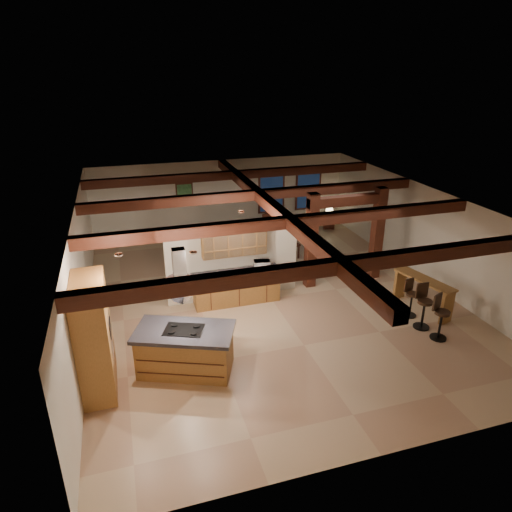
{
  "coord_description": "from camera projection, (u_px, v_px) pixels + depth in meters",
  "views": [
    {
      "loc": [
        -3.82,
        -11.04,
        6.27
      ],
      "look_at": [
        -0.31,
        0.5,
        1.18
      ],
      "focal_mm": 32.0,
      "sensor_mm": 36.0,
      "label": 1
    }
  ],
  "objects": [
    {
      "name": "back_counter",
      "position": [
        236.0,
        287.0,
        12.84
      ],
      "size": [
        2.5,
        0.66,
        0.94
      ],
      "color": "#A06933",
      "rests_on": "ground"
    },
    {
      "name": "bar_stool_a",
      "position": [
        423.0,
        306.0,
        11.57
      ],
      "size": [
        0.41,
        0.41,
        1.19
      ],
      "color": "black",
      "rests_on": "ground"
    },
    {
      "name": "kitchen_island",
      "position": [
        185.0,
        350.0,
        9.93
      ],
      "size": [
        2.37,
        1.84,
        1.05
      ],
      "color": "#A06933",
      "rests_on": "ground"
    },
    {
      "name": "pantry_cabinet",
      "position": [
        94.0,
        337.0,
        9.19
      ],
      "size": [
        0.67,
        1.6,
        2.4
      ],
      "color": "#A06933",
      "rests_on": "ground"
    },
    {
      "name": "ground",
      "position": [
        271.0,
        299.0,
        13.2
      ],
      "size": [
        12.0,
        12.0,
        0.0
      ],
      "primitive_type": "plane",
      "color": "tan",
      "rests_on": "ground"
    },
    {
      "name": "back_windows",
      "position": [
        290.0,
        191.0,
        18.59
      ],
      "size": [
        2.7,
        0.07,
        1.7
      ],
      "color": "#38160E",
      "rests_on": "room_walls"
    },
    {
      "name": "side_table",
      "position": [
        329.0,
        221.0,
        18.81
      ],
      "size": [
        0.56,
        0.56,
        0.55
      ],
      "primitive_type": "cube",
      "rotation": [
        0.0,
        0.0,
        -0.34
      ],
      "color": "#38160E",
      "rests_on": "ground"
    },
    {
      "name": "partition_wall",
      "position": [
        233.0,
        261.0,
        12.94
      ],
      "size": [
        3.8,
        0.18,
        2.2
      ],
      "primitive_type": "cube",
      "color": "beige",
      "rests_on": "ground"
    },
    {
      "name": "sofa",
      "position": [
        277.0,
        224.0,
        18.47
      ],
      "size": [
        1.98,
        1.03,
        0.55
      ],
      "primitive_type": "imported",
      "rotation": [
        0.0,
        0.0,
        3.3
      ],
      "color": "black",
      "rests_on": "ground"
    },
    {
      "name": "framed_art",
      "position": [
        185.0,
        194.0,
        17.37
      ],
      "size": [
        0.65,
        0.05,
        0.85
      ],
      "color": "#38160E",
      "rests_on": "room_walls"
    },
    {
      "name": "bar_counter",
      "position": [
        423.0,
        289.0,
        12.37
      ],
      "size": [
        0.86,
        1.85,
        0.94
      ],
      "color": "#A06933",
      "rests_on": "ground"
    },
    {
      "name": "dining_table",
      "position": [
        260.0,
        247.0,
        15.98
      ],
      "size": [
        2.2,
        1.65,
        0.69
      ],
      "primitive_type": "imported",
      "rotation": [
        0.0,
        0.0,
        -0.32
      ],
      "color": "#3D1A0F",
      "rests_on": "ground"
    },
    {
      "name": "ceiling_beams",
      "position": [
        272.0,
        207.0,
        12.12
      ],
      "size": [
        10.0,
        12.0,
        0.28
      ],
      "color": "#38160E",
      "rests_on": "room_walls"
    },
    {
      "name": "room_walls",
      "position": [
        272.0,
        241.0,
        12.51
      ],
      "size": [
        12.0,
        12.0,
        12.0
      ],
      "color": "beige",
      "rests_on": "ground"
    },
    {
      "name": "range_hood",
      "position": [
        182.0,
        299.0,
        9.44
      ],
      "size": [
        1.1,
        1.1,
        1.4
      ],
      "color": "silver",
      "rests_on": "room_walls"
    },
    {
      "name": "timber_posts",
      "position": [
        346.0,
        227.0,
        13.62
      ],
      "size": [
        2.5,
        0.3,
        2.9
      ],
      "color": "#38160E",
      "rests_on": "ground"
    },
    {
      "name": "table_lamp",
      "position": [
        330.0,
        209.0,
        18.61
      ],
      "size": [
        0.31,
        0.31,
        0.37
      ],
      "color": "black",
      "rests_on": "side_table"
    },
    {
      "name": "bar_stool_b",
      "position": [
        440.0,
        317.0,
        11.1
      ],
      "size": [
        0.44,
        0.45,
        1.16
      ],
      "color": "black",
      "rests_on": "ground"
    },
    {
      "name": "microwave",
      "position": [
        262.0,
        265.0,
        12.82
      ],
      "size": [
        0.48,
        0.36,
        0.24
      ],
      "primitive_type": "imported",
      "rotation": [
        0.0,
        0.0,
        2.99
      ],
      "color": "silver",
      "rests_on": "back_counter"
    },
    {
      "name": "recessed_cans",
      "position": [
        189.0,
        237.0,
        9.7
      ],
      "size": [
        3.16,
        2.46,
        0.03
      ],
      "color": "silver",
      "rests_on": "room_walls"
    },
    {
      "name": "upper_display_cabinet",
      "position": [
        234.0,
        239.0,
        12.48
      ],
      "size": [
        1.8,
        0.36,
        0.95
      ],
      "color": "#A06933",
      "rests_on": "partition_wall"
    },
    {
      "name": "dining_chairs",
      "position": [
        260.0,
        239.0,
        15.85
      ],
      "size": [
        2.58,
        2.58,
        1.31
      ],
      "color": "#38160E",
      "rests_on": "ground"
    },
    {
      "name": "bar_stool_c",
      "position": [
        411.0,
        298.0,
        12.14
      ],
      "size": [
        0.37,
        0.38,
        1.04
      ],
      "color": "black",
      "rests_on": "ground"
    }
  ]
}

